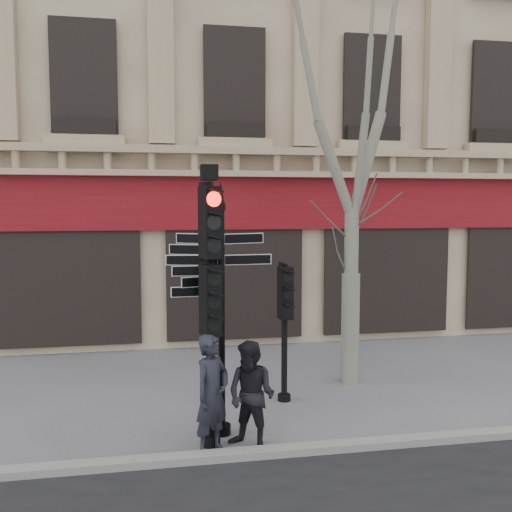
# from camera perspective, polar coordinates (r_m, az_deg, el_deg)

# --- Properties ---
(ground) EXTENTS (80.00, 80.00, 0.00)m
(ground) POSITION_cam_1_polar(r_m,az_deg,el_deg) (9.92, 2.20, -15.88)
(ground) COLOR #5D5D62
(ground) RESTS_ON ground
(kerb) EXTENTS (80.00, 0.25, 0.12)m
(kerb) POSITION_cam_1_polar(r_m,az_deg,el_deg) (8.64, 4.34, -18.76)
(kerb) COLOR gray
(kerb) RESTS_ON ground
(building) EXTENTS (28.00, 15.52, 18.00)m
(building) POSITION_cam_1_polar(r_m,az_deg,el_deg) (22.28, -5.17, 19.25)
(building) COLOR tan
(building) RESTS_ON ground
(fingerpost) EXTENTS (1.82, 1.82, 3.92)m
(fingerpost) POSITION_cam_1_polar(r_m,az_deg,el_deg) (8.64, -3.50, -1.01)
(fingerpost) COLOR black
(fingerpost) RESTS_ON ground
(traffic_signal_main) EXTENTS (0.53, 0.44, 4.13)m
(traffic_signal_main) POSITION_cam_1_polar(r_m,az_deg,el_deg) (8.25, -4.65, -1.51)
(traffic_signal_main) COLOR black
(traffic_signal_main) RESTS_ON ground
(traffic_signal_secondary) EXTENTS (0.44, 0.33, 2.46)m
(traffic_signal_secondary) POSITION_cam_1_polar(r_m,az_deg,el_deg) (10.28, 2.87, -5.18)
(traffic_signal_secondary) COLOR black
(traffic_signal_secondary) RESTS_ON ground
(plane_tree) EXTENTS (3.20, 3.20, 8.50)m
(plane_tree) POSITION_cam_1_polar(r_m,az_deg,el_deg) (11.59, 9.77, 17.07)
(plane_tree) COLOR gray
(plane_tree) RESTS_ON ground
(pedestrian_a) EXTENTS (0.75, 0.73, 1.73)m
(pedestrian_a) POSITION_cam_1_polar(r_m,az_deg,el_deg) (8.37, -4.42, -13.64)
(pedestrian_a) COLOR black
(pedestrian_a) RESTS_ON ground
(pedestrian_b) EXTENTS (0.98, 0.96, 1.59)m
(pedestrian_b) POSITION_cam_1_polar(r_m,az_deg,el_deg) (8.53, -0.47, -13.77)
(pedestrian_b) COLOR black
(pedestrian_b) RESTS_ON ground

